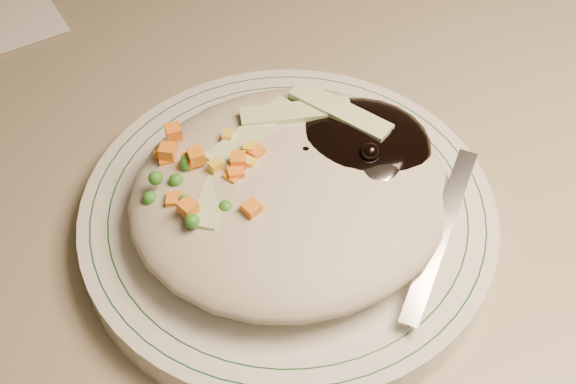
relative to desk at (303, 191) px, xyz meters
name	(u,v)px	position (x,y,z in m)	size (l,w,h in m)	color
desk	(303,191)	(0.00, 0.00, 0.00)	(1.40, 0.70, 0.74)	gray
plate	(288,219)	(-0.08, -0.18, 0.21)	(0.26, 0.26, 0.02)	silver
plate_rim	(288,209)	(-0.08, -0.18, 0.22)	(0.24, 0.24, 0.00)	#144723
meal	(295,185)	(-0.08, -0.19, 0.24)	(0.21, 0.19, 0.05)	#AEA48D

